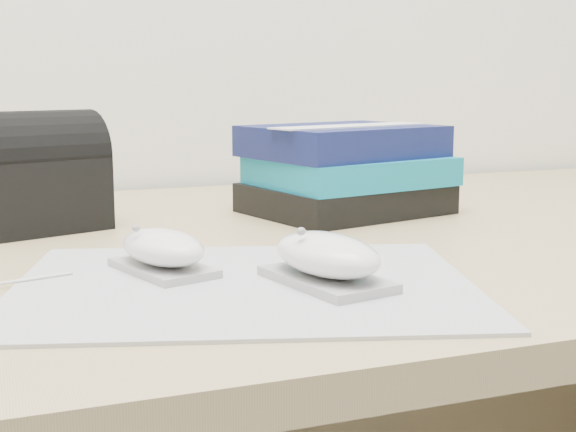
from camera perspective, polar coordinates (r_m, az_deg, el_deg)
name	(u,v)px	position (r m, az deg, el deg)	size (l,w,h in m)	color
desk	(301,410)	(1.00, 0.94, -13.66)	(1.60, 0.80, 0.73)	#A18859
mousepad	(244,285)	(0.64, -3.13, -4.89)	(0.36, 0.28, 0.00)	gray
mouse_rear	(163,251)	(0.68, -8.89, -2.46)	(0.08, 0.11, 0.04)	#97979A
mouse_front	(327,259)	(0.63, 2.77, -3.06)	(0.08, 0.12, 0.05)	#969698
book_stack	(346,170)	(0.99, 4.14, 3.28)	(0.26, 0.23, 0.11)	black
pouch	(35,173)	(0.91, -17.53, 2.94)	(0.16, 0.13, 0.13)	black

